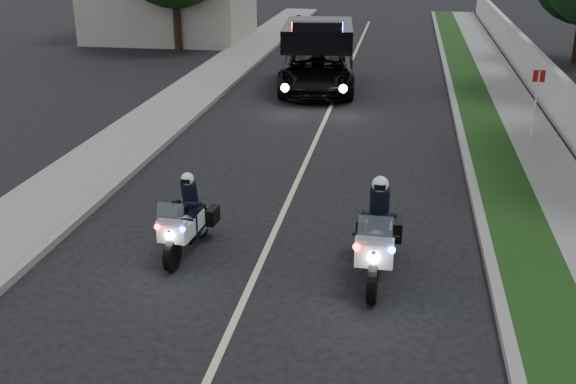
# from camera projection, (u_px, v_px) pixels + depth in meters

# --- Properties ---
(ground) EXTENTS (120.00, 120.00, 0.00)m
(ground) POSITION_uv_depth(u_px,v_px,m) (244.00, 299.00, 11.22)
(ground) COLOR black
(ground) RESTS_ON ground
(curb_right) EXTENTS (0.20, 60.00, 0.15)m
(curb_right) POSITION_uv_depth(u_px,v_px,m) (461.00, 135.00, 19.73)
(curb_right) COLOR gray
(curb_right) RESTS_ON ground
(grass_verge) EXTENTS (1.20, 60.00, 0.16)m
(grass_verge) POSITION_uv_depth(u_px,v_px,m) (486.00, 136.00, 19.62)
(grass_verge) COLOR #193814
(grass_verge) RESTS_ON ground
(sidewalk_right) EXTENTS (1.40, 60.00, 0.16)m
(sidewalk_right) POSITION_uv_depth(u_px,v_px,m) (533.00, 138.00, 19.42)
(sidewalk_right) COLOR gray
(sidewalk_right) RESTS_ON ground
(property_wall) EXTENTS (0.22, 60.00, 1.50)m
(property_wall) POSITION_uv_depth(u_px,v_px,m) (573.00, 117.00, 19.02)
(property_wall) COLOR beige
(property_wall) RESTS_ON ground
(curb_left) EXTENTS (0.20, 60.00, 0.15)m
(curb_left) POSITION_uv_depth(u_px,v_px,m) (188.00, 122.00, 21.01)
(curb_left) COLOR gray
(curb_left) RESTS_ON ground
(sidewalk_left) EXTENTS (2.00, 60.00, 0.16)m
(sidewalk_left) POSITION_uv_depth(u_px,v_px,m) (154.00, 120.00, 21.19)
(sidewalk_left) COLOR gray
(sidewalk_left) RESTS_ON ground
(lane_marking) EXTENTS (0.12, 50.00, 0.01)m
(lane_marking) POSITION_uv_depth(u_px,v_px,m) (320.00, 130.00, 20.40)
(lane_marking) COLOR #BFB78C
(lane_marking) RESTS_ON ground
(police_moto_left) EXTENTS (0.75, 1.84, 1.53)m
(police_moto_left) POSITION_uv_depth(u_px,v_px,m) (189.00, 251.00, 12.85)
(police_moto_left) COLOR silver
(police_moto_left) RESTS_ON ground
(police_moto_right) EXTENTS (0.78, 2.13, 1.80)m
(police_moto_right) POSITION_uv_depth(u_px,v_px,m) (375.00, 275.00, 11.96)
(police_moto_right) COLOR silver
(police_moto_right) RESTS_ON ground
(police_suv) EXTENTS (3.20, 5.98, 2.79)m
(police_suv) POSITION_uv_depth(u_px,v_px,m) (317.00, 90.00, 25.44)
(police_suv) COLOR black
(police_suv) RESTS_ON ground
(bicycle) EXTENTS (0.76, 1.79, 0.91)m
(bicycle) POSITION_uv_depth(u_px,v_px,m) (298.00, 64.00, 30.26)
(bicycle) COLOR black
(bicycle) RESTS_ON ground
(cyclist) EXTENTS (0.69, 0.46, 1.92)m
(cyclist) POSITION_uv_depth(u_px,v_px,m) (298.00, 64.00, 30.26)
(cyclist) COLOR black
(cyclist) RESTS_ON ground
(sign_post) EXTENTS (0.35, 0.35, 2.12)m
(sign_post) POSITION_uv_depth(u_px,v_px,m) (530.00, 143.00, 19.26)
(sign_post) COLOR #AC160C
(sign_post) RESTS_ON ground
(tree_right_e) EXTENTS (4.84, 4.84, 7.80)m
(tree_right_e) POSITION_uv_depth(u_px,v_px,m) (575.00, 64.00, 30.25)
(tree_right_e) COLOR black
(tree_right_e) RESTS_ON ground
(tree_left_near) EXTENTS (7.01, 7.01, 9.27)m
(tree_left_near) POSITION_uv_depth(u_px,v_px,m) (179.00, 50.00, 33.48)
(tree_left_near) COLOR #184216
(tree_left_near) RESTS_ON ground
(tree_left_far) EXTENTS (7.86, 7.86, 11.35)m
(tree_left_far) POSITION_uv_depth(u_px,v_px,m) (187.00, 36.00, 37.59)
(tree_left_far) COLOR black
(tree_left_far) RESTS_ON ground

